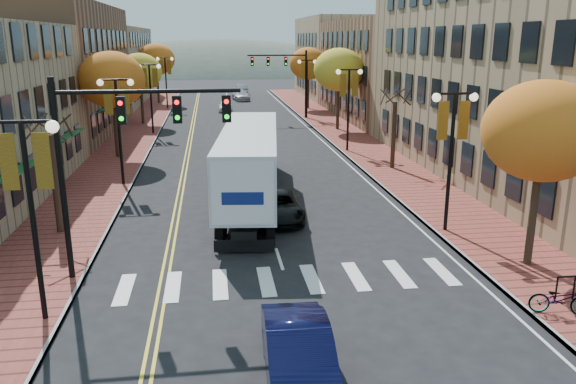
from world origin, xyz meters
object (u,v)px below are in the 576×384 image
object	(u,v)px
semi_truck	(251,158)
bicycle	(560,299)
navy_sedan	(299,357)
black_suv	(277,206)

from	to	relation	value
semi_truck	bicycle	xyz separation A→B (m)	(8.27, -13.85, -1.69)
navy_sedan	black_suv	distance (m)	13.01
black_suv	bicycle	world-z (taller)	black_suv
semi_truck	black_suv	size ratio (longest dim) A/B	3.53
semi_truck	bicycle	bearing A→B (deg)	-52.75
semi_truck	black_suv	bearing A→B (deg)	-66.42
semi_truck	black_suv	xyz separation A→B (m)	(0.97, -3.15, -1.68)
black_suv	bicycle	size ratio (longest dim) A/B	2.50
navy_sedan	bicycle	xyz separation A→B (m)	(8.30, 2.27, -0.13)
black_suv	semi_truck	bearing A→B (deg)	105.72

